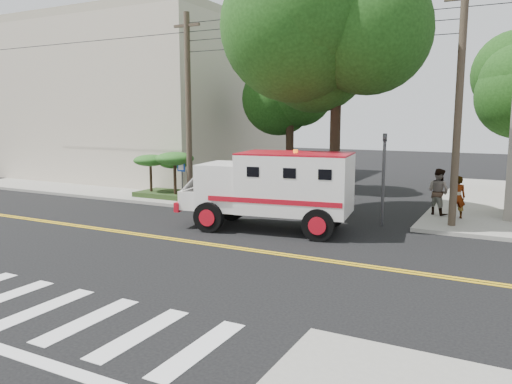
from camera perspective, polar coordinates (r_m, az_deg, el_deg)
The scene contains 13 objects.
ground at distance 16.54m, azimuth -3.59°, elevation -6.23°, with size 100.00×100.00×0.00m, color black.
sidewalk_nw at distance 35.09m, azimuth -11.03°, elevation 1.65°, with size 17.00×17.00×0.15m, color gray.
building_left at distance 37.28m, azimuth -12.23°, elevation 9.83°, with size 16.00×14.00×10.00m, color beige.
utility_pole_left at distance 24.09m, azimuth -7.73°, elevation 9.17°, with size 0.28×0.28×9.00m, color #382D23.
utility_pole_right at distance 19.96m, azimuth 22.13°, elevation 8.75°, with size 0.28×0.28×9.00m, color #382D23.
tree_main at distance 21.07m, azimuth 10.18°, elevation 16.57°, with size 6.08×5.70×9.85m.
tree_left at distance 27.76m, azimuth 4.38°, elevation 11.68°, with size 4.48×4.20×7.70m.
traffic_signal at distance 19.88m, azimuth 14.40°, elevation 2.55°, with size 0.15×0.18×3.60m.
accessibility_sign at distance 24.74m, azimuth -8.49°, elevation 1.86°, with size 0.45×0.10×2.02m.
palm_planter at distance 25.81m, azimuth -10.13°, elevation 2.73°, with size 3.52×2.63×2.36m.
armored_truck at distance 18.61m, azimuth 2.01°, elevation 0.69°, with size 6.72×3.37×2.93m.
pedestrian_a at distance 21.74m, azimuth 22.03°, elevation -0.54°, with size 0.63×0.41×1.73m, color gray.
pedestrian_b at distance 22.23m, azimuth 20.10°, elevation 0.04°, with size 0.94×0.74×1.94m, color gray.
Camera 1 is at (8.33, -13.65, 4.23)m, focal length 35.00 mm.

